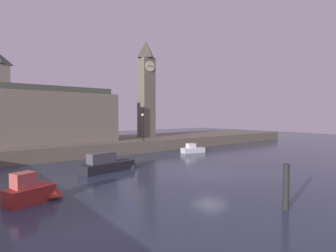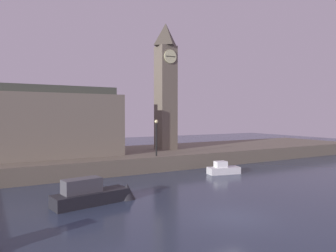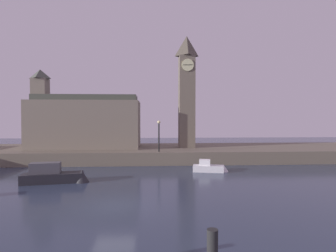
{
  "view_description": "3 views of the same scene",
  "coord_description": "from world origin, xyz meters",
  "px_view_note": "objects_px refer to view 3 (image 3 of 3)",
  "views": [
    {
      "loc": [
        -16.18,
        -15.1,
        4.89
      ],
      "look_at": [
        7.73,
        15.41,
        3.33
      ],
      "focal_mm": 28.77,
      "sensor_mm": 36.0,
      "label": 1
    },
    {
      "loc": [
        -11.67,
        -13.29,
        5.62
      ],
      "look_at": [
        4.87,
        15.66,
        4.43
      ],
      "focal_mm": 34.36,
      "sensor_mm": 36.0,
      "label": 2
    },
    {
      "loc": [
        2.31,
        -16.79,
        5.3
      ],
      "look_at": [
        4.22,
        16.14,
        4.44
      ],
      "focal_mm": 29.43,
      "sensor_mm": 36.0,
      "label": 3
    }
  ],
  "objects_px": {
    "clock_tower": "(187,90)",
    "boat_barge_dark": "(57,175)",
    "parliament_hall": "(84,122)",
    "boat_ferry_white": "(211,167)",
    "streetlamp": "(159,132)"
  },
  "relations": [
    {
      "from": "parliament_hall",
      "to": "boat_ferry_white",
      "type": "relative_size",
      "value": 3.71
    },
    {
      "from": "clock_tower",
      "to": "boat_barge_dark",
      "type": "xyz_separation_m",
      "value": [
        -12.49,
        -13.37,
        -8.56
      ]
    },
    {
      "from": "boat_ferry_white",
      "to": "boat_barge_dark",
      "type": "distance_m",
      "value": 14.35
    },
    {
      "from": "boat_ferry_white",
      "to": "clock_tower",
      "type": "bearing_deg",
      "value": 97.9
    },
    {
      "from": "parliament_hall",
      "to": "boat_ferry_white",
      "type": "xyz_separation_m",
      "value": [
        14.92,
        -9.93,
        -4.49
      ]
    },
    {
      "from": "boat_ferry_white",
      "to": "boat_barge_dark",
      "type": "xyz_separation_m",
      "value": [
        -13.8,
        -3.93,
        0.17
      ]
    },
    {
      "from": "boat_barge_dark",
      "to": "boat_ferry_white",
      "type": "bearing_deg",
      "value": 15.88
    },
    {
      "from": "streetlamp",
      "to": "boat_ferry_white",
      "type": "relative_size",
      "value": 0.96
    },
    {
      "from": "streetlamp",
      "to": "boat_ferry_white",
      "type": "height_order",
      "value": "streetlamp"
    },
    {
      "from": "clock_tower",
      "to": "boat_barge_dark",
      "type": "bearing_deg",
      "value": -133.06
    },
    {
      "from": "clock_tower",
      "to": "streetlamp",
      "type": "relative_size",
      "value": 4.1
    },
    {
      "from": "streetlamp",
      "to": "boat_barge_dark",
      "type": "distance_m",
      "value": 12.51
    },
    {
      "from": "streetlamp",
      "to": "boat_ferry_white",
      "type": "distance_m",
      "value": 7.63
    },
    {
      "from": "streetlamp",
      "to": "boat_barge_dark",
      "type": "bearing_deg",
      "value": -135.69
    },
    {
      "from": "boat_barge_dark",
      "to": "clock_tower",
      "type": "bearing_deg",
      "value": 46.94
    }
  ]
}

